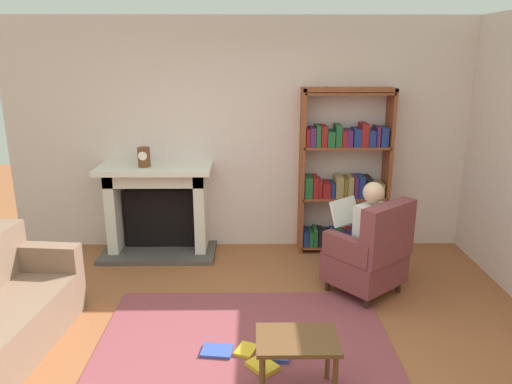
{
  "coord_description": "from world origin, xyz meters",
  "views": [
    {
      "loc": [
        0.06,
        -3.15,
        2.3
      ],
      "look_at": [
        0.1,
        1.2,
        1.05
      ],
      "focal_mm": 34.16,
      "sensor_mm": 36.0,
      "label": 1
    }
  ],
  "objects_px": {
    "armchair_reading": "(371,254)",
    "side_table": "(297,347)",
    "fireplace": "(158,206)",
    "mantel_clock": "(144,157)",
    "seated_reader": "(362,232)",
    "bookshelf": "(344,175)"
  },
  "relations": [
    {
      "from": "seated_reader",
      "to": "side_table",
      "type": "relative_size",
      "value": 2.04
    },
    {
      "from": "mantel_clock",
      "to": "side_table",
      "type": "relative_size",
      "value": 0.39
    },
    {
      "from": "mantel_clock",
      "to": "side_table",
      "type": "xyz_separation_m",
      "value": [
        1.51,
        -2.47,
        -0.79
      ]
    },
    {
      "from": "mantel_clock",
      "to": "armchair_reading",
      "type": "height_order",
      "value": "mantel_clock"
    },
    {
      "from": "fireplace",
      "to": "seated_reader",
      "type": "relative_size",
      "value": 1.16
    },
    {
      "from": "fireplace",
      "to": "seated_reader",
      "type": "bearing_deg",
      "value": -24.95
    },
    {
      "from": "side_table",
      "to": "fireplace",
      "type": "bearing_deg",
      "value": 118.63
    },
    {
      "from": "fireplace",
      "to": "armchair_reading",
      "type": "distance_m",
      "value": 2.51
    },
    {
      "from": "mantel_clock",
      "to": "armchair_reading",
      "type": "relative_size",
      "value": 0.23
    },
    {
      "from": "mantel_clock",
      "to": "armchair_reading",
      "type": "bearing_deg",
      "value": -23.06
    },
    {
      "from": "armchair_reading",
      "to": "fireplace",
      "type": "bearing_deg",
      "value": -65.75
    },
    {
      "from": "fireplace",
      "to": "mantel_clock",
      "type": "height_order",
      "value": "mantel_clock"
    },
    {
      "from": "bookshelf",
      "to": "armchair_reading",
      "type": "height_order",
      "value": "bookshelf"
    },
    {
      "from": "mantel_clock",
      "to": "seated_reader",
      "type": "distance_m",
      "value": 2.52
    },
    {
      "from": "mantel_clock",
      "to": "side_table",
      "type": "bearing_deg",
      "value": -58.57
    },
    {
      "from": "bookshelf",
      "to": "seated_reader",
      "type": "height_order",
      "value": "bookshelf"
    },
    {
      "from": "bookshelf",
      "to": "mantel_clock",
      "type": "bearing_deg",
      "value": -176.6
    },
    {
      "from": "armchair_reading",
      "to": "side_table",
      "type": "height_order",
      "value": "armchair_reading"
    },
    {
      "from": "mantel_clock",
      "to": "bookshelf",
      "type": "height_order",
      "value": "bookshelf"
    },
    {
      "from": "fireplace",
      "to": "bookshelf",
      "type": "distance_m",
      "value": 2.2
    },
    {
      "from": "bookshelf",
      "to": "side_table",
      "type": "bearing_deg",
      "value": -106.44
    },
    {
      "from": "mantel_clock",
      "to": "bookshelf",
      "type": "relative_size",
      "value": 0.11
    }
  ]
}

